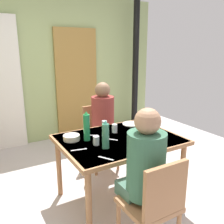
{
  "coord_description": "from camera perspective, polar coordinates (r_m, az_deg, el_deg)",
  "views": [
    {
      "loc": [
        -1.11,
        -2.06,
        1.63
      ],
      "look_at": [
        0.15,
        0.11,
        0.97
      ],
      "focal_mm": 38.42,
      "sensor_mm": 36.0,
      "label": 1
    }
  ],
  "objects": [
    {
      "name": "ground_plane",
      "position": [
        2.85,
        -1.71,
        -20.15
      ],
      "size": [
        5.75,
        5.75,
        0.0
      ],
      "primitive_type": "plane",
      "color": "#BCB3B3"
    },
    {
      "name": "wall_back",
      "position": [
        4.43,
        -15.86,
        9.68
      ],
      "size": [
        4.44,
        0.1,
        2.56
      ],
      "primitive_type": "cube",
      "color": "#9EB173",
      "rests_on": "ground_plane"
    },
    {
      "name": "door_wooden",
      "position": [
        4.56,
        -8.37,
        6.63
      ],
      "size": [
        0.8,
        0.05,
        2.0
      ],
      "primitive_type": "cube",
      "color": "olive",
      "rests_on": "ground_plane"
    },
    {
      "name": "stove_pipe_column",
      "position": [
        4.84,
        5.59,
        10.55
      ],
      "size": [
        0.12,
        0.12,
        2.56
      ],
      "primitive_type": "cylinder",
      "color": "black",
      "rests_on": "ground_plane"
    },
    {
      "name": "dining_table",
      "position": [
        2.58,
        1.69,
        -7.71
      ],
      "size": [
        1.24,
        0.94,
        0.72
      ],
      "color": "#9F6B43",
      "rests_on": "ground_plane"
    },
    {
      "name": "chair_near_diner",
      "position": [
        1.97,
        10.11,
        -20.74
      ],
      "size": [
        0.4,
        0.4,
        0.87
      ],
      "color": "#9F6B43",
      "rests_on": "ground_plane"
    },
    {
      "name": "chair_far_diner",
      "position": [
        3.38,
        -3.13,
        -4.88
      ],
      "size": [
        0.4,
        0.4,
        0.87
      ],
      "rotation": [
        0.0,
        0.0,
        3.14
      ],
      "color": "#9F6B43",
      "rests_on": "ground_plane"
    },
    {
      "name": "person_near_diner",
      "position": [
        1.91,
        7.81,
        -11.84
      ],
      "size": [
        0.3,
        0.37,
        0.77
      ],
      "color": "#416756",
      "rests_on": "ground_plane"
    },
    {
      "name": "person_far_diner",
      "position": [
        3.18,
        -2.08,
        -0.77
      ],
      "size": [
        0.3,
        0.37,
        0.77
      ],
      "rotation": [
        0.0,
        0.0,
        3.14
      ],
      "color": "maroon",
      "rests_on": "ground_plane"
    },
    {
      "name": "water_bottle_green_near",
      "position": [
        2.46,
        -6.07,
        -3.49
      ],
      "size": [
        0.07,
        0.07,
        0.31
      ],
      "color": "#1F8549",
      "rests_on": "dining_table"
    },
    {
      "name": "water_bottle_green_far",
      "position": [
        2.26,
        -1.55,
        -5.53
      ],
      "size": [
        0.07,
        0.07,
        0.27
      ],
      "color": "#3F8867",
      "rests_on": "dining_table"
    },
    {
      "name": "serving_bowl_center",
      "position": [
        2.52,
        -9.63,
        -6.02
      ],
      "size": [
        0.17,
        0.17,
        0.05
      ],
      "primitive_type": "cylinder",
      "color": "silver",
      "rests_on": "dining_table"
    },
    {
      "name": "dinner_plate_near_left",
      "position": [
        3.0,
        4.62,
        -2.84
      ],
      "size": [
        0.22,
        0.22,
        0.01
      ],
      "primitive_type": "cylinder",
      "color": "white",
      "rests_on": "dining_table"
    },
    {
      "name": "dinner_plate_near_right",
      "position": [
        2.32,
        6.52,
        -8.31
      ],
      "size": [
        0.22,
        0.22,
        0.01
      ],
      "primitive_type": "cylinder",
      "color": "white",
      "rests_on": "dining_table"
    },
    {
      "name": "dinner_plate_far_center",
      "position": [
        2.61,
        7.61,
        -5.65
      ],
      "size": [
        0.19,
        0.19,
        0.01
      ],
      "primitive_type": "cylinder",
      "color": "white",
      "rests_on": "dining_table"
    },
    {
      "name": "drinking_glass_by_near_diner",
      "position": [
        2.36,
        -3.8,
        -6.8
      ],
      "size": [
        0.06,
        0.06,
        0.09
      ],
      "primitive_type": "cylinder",
      "color": "silver",
      "rests_on": "dining_table"
    },
    {
      "name": "drinking_glass_by_far_diner",
      "position": [
        2.78,
        -1.8,
        -3.18
      ],
      "size": [
        0.06,
        0.06,
        0.11
      ],
      "primitive_type": "cylinder",
      "color": "silver",
      "rests_on": "dining_table"
    },
    {
      "name": "drinking_glass_spare_center",
      "position": [
        2.69,
        0.62,
        -3.92
      ],
      "size": [
        0.06,
        0.06,
        0.1
      ],
      "primitive_type": "cylinder",
      "color": "silver",
      "rests_on": "dining_table"
    },
    {
      "name": "cutlery_knife_near",
      "position": [
        2.28,
        -7.88,
        -8.89
      ],
      "size": [
        0.15,
        0.05,
        0.0
      ],
      "primitive_type": "cube",
      "rotation": [
        0.0,
        0.0,
        2.93
      ],
      "color": "silver",
      "rests_on": "dining_table"
    },
    {
      "name": "cutlery_fork_near",
      "position": [
        2.63,
        -4.93,
        -5.55
      ],
      "size": [
        0.14,
        0.09,
        0.0
      ],
      "primitive_type": "cube",
      "rotation": [
        0.0,
        0.0,
        5.77
      ],
      "color": "silver",
      "rests_on": "dining_table"
    },
    {
      "name": "cutlery_knife_far",
      "position": [
        2.5,
        -0.25,
        -6.52
      ],
      "size": [
        0.1,
        0.13,
        0.0
      ],
      "primitive_type": "cube",
      "rotation": [
        0.0,
        0.0,
        2.23
      ],
      "color": "silver",
      "rests_on": "dining_table"
    },
    {
      "name": "cutlery_fork_far",
      "position": [
        2.09,
        -1.46,
        -10.98
      ],
      "size": [
        0.09,
        0.14,
        0.0
      ],
      "primitive_type": "cube",
      "rotation": [
        0.0,
        0.0,
        2.1
      ],
      "color": "silver",
      "rests_on": "dining_table"
    }
  ]
}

